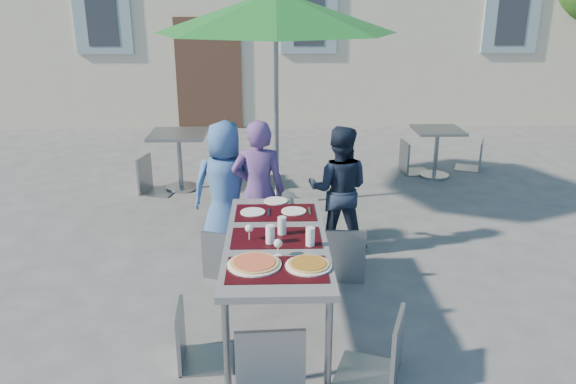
{
  "coord_description": "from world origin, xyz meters",
  "views": [
    {
      "loc": [
        -0.73,
        -3.95,
        2.54
      ],
      "look_at": [
        -0.59,
        1.01,
        0.82
      ],
      "focal_mm": 35.0,
      "sensor_mm": 36.0,
      "label": 1
    }
  ],
  "objects_px": {
    "child_2": "(339,189)",
    "chair_3": "(192,301)",
    "patio_umbrella": "(276,13)",
    "cafe_table_1": "(437,145)",
    "pizza_near_left": "(254,263)",
    "bg_chair_r_1": "(477,138)",
    "dining_table": "(276,244)",
    "bg_chair_l_0": "(150,153)",
    "cafe_table_0": "(179,149)",
    "chair_0": "(225,224)",
    "child_0": "(226,188)",
    "pizza_near_right": "(308,265)",
    "bg_chair_r_0": "(238,150)",
    "bg_chair_l_1": "(412,138)",
    "chair_1": "(275,218)",
    "chair_2": "(342,220)",
    "child_1": "(259,192)",
    "chair_4": "(385,308)",
    "chair_5": "(271,331)"
  },
  "relations": [
    {
      "from": "child_2",
      "to": "chair_3",
      "type": "bearing_deg",
      "value": 67.7
    },
    {
      "from": "patio_umbrella",
      "to": "cafe_table_1",
      "type": "xyz_separation_m",
      "value": [
        2.37,
        1.11,
        -1.88
      ]
    },
    {
      "from": "pizza_near_left",
      "to": "bg_chair_r_1",
      "type": "relative_size",
      "value": 0.45
    },
    {
      "from": "dining_table",
      "to": "bg_chair_l_0",
      "type": "height_order",
      "value": "bg_chair_l_0"
    },
    {
      "from": "child_2",
      "to": "dining_table",
      "type": "bearing_deg",
      "value": 75.76
    },
    {
      "from": "pizza_near_left",
      "to": "cafe_table_0",
      "type": "bearing_deg",
      "value": 106.26
    },
    {
      "from": "chair_0",
      "to": "child_0",
      "type": "bearing_deg",
      "value": 93.11
    },
    {
      "from": "dining_table",
      "to": "chair_3",
      "type": "height_order",
      "value": "chair_3"
    },
    {
      "from": "pizza_near_right",
      "to": "bg_chair_r_1",
      "type": "height_order",
      "value": "bg_chair_r_1"
    },
    {
      "from": "patio_umbrella",
      "to": "bg_chair_r_0",
      "type": "height_order",
      "value": "patio_umbrella"
    },
    {
      "from": "bg_chair_r_1",
      "to": "bg_chair_l_1",
      "type": "bearing_deg",
      "value": -171.72
    },
    {
      "from": "dining_table",
      "to": "cafe_table_1",
      "type": "bearing_deg",
      "value": 58.47
    },
    {
      "from": "bg_chair_r_1",
      "to": "chair_1",
      "type": "bearing_deg",
      "value": -133.59
    },
    {
      "from": "pizza_near_left",
      "to": "child_0",
      "type": "height_order",
      "value": "child_0"
    },
    {
      "from": "pizza_near_right",
      "to": "cafe_table_0",
      "type": "height_order",
      "value": "cafe_table_0"
    },
    {
      "from": "cafe_table_0",
      "to": "bg_chair_l_1",
      "type": "bearing_deg",
      "value": 11.42
    },
    {
      "from": "bg_chair_r_1",
      "to": "chair_2",
      "type": "bearing_deg",
      "value": -125.35
    },
    {
      "from": "cafe_table_1",
      "to": "child_1",
      "type": "bearing_deg",
      "value": -133.32
    },
    {
      "from": "chair_3",
      "to": "patio_umbrella",
      "type": "distance_m",
      "value": 3.89
    },
    {
      "from": "chair_4",
      "to": "chair_5",
      "type": "xyz_separation_m",
      "value": [
        -0.77,
        -0.35,
        0.05
      ]
    },
    {
      "from": "pizza_near_left",
      "to": "bg_chair_r_0",
      "type": "height_order",
      "value": "bg_chair_r_0"
    },
    {
      "from": "child_0",
      "to": "bg_chair_r_1",
      "type": "distance_m",
      "value": 4.66
    },
    {
      "from": "chair_3",
      "to": "bg_chair_l_1",
      "type": "distance_m",
      "value": 5.4
    },
    {
      "from": "pizza_near_left",
      "to": "bg_chair_l_0",
      "type": "bearing_deg",
      "value": 111.82
    },
    {
      "from": "chair_1",
      "to": "bg_chair_l_0",
      "type": "height_order",
      "value": "bg_chair_l_0"
    },
    {
      "from": "chair_5",
      "to": "cafe_table_0",
      "type": "relative_size",
      "value": 1.28
    },
    {
      "from": "chair_0",
      "to": "chair_2",
      "type": "bearing_deg",
      "value": -3.61
    },
    {
      "from": "patio_umbrella",
      "to": "chair_3",
      "type": "bearing_deg",
      "value": -100.8
    },
    {
      "from": "bg_chair_l_0",
      "to": "pizza_near_right",
      "type": "bearing_deg",
      "value": -63.6
    },
    {
      "from": "chair_4",
      "to": "bg_chair_l_0",
      "type": "xyz_separation_m",
      "value": [
        -2.42,
        4.09,
        0.0
      ]
    },
    {
      "from": "patio_umbrella",
      "to": "bg_chair_r_1",
      "type": "bearing_deg",
      "value": 25.53
    },
    {
      "from": "dining_table",
      "to": "pizza_near_left",
      "type": "distance_m",
      "value": 0.51
    },
    {
      "from": "child_2",
      "to": "chair_0",
      "type": "xyz_separation_m",
      "value": [
        -1.13,
        -0.59,
        -0.13
      ]
    },
    {
      "from": "child_0",
      "to": "chair_1",
      "type": "distance_m",
      "value": 0.66
    },
    {
      "from": "chair_3",
      "to": "chair_5",
      "type": "height_order",
      "value": "chair_5"
    },
    {
      "from": "dining_table",
      "to": "chair_2",
      "type": "xyz_separation_m",
      "value": [
        0.62,
        0.75,
        -0.1
      ]
    },
    {
      "from": "pizza_near_left",
      "to": "chair_4",
      "type": "distance_m",
      "value": 0.95
    },
    {
      "from": "chair_4",
      "to": "bg_chair_r_0",
      "type": "height_order",
      "value": "bg_chair_r_0"
    },
    {
      "from": "child_1",
      "to": "child_2",
      "type": "distance_m",
      "value": 0.85
    },
    {
      "from": "chair_1",
      "to": "bg_chair_l_1",
      "type": "bearing_deg",
      "value": 56.37
    },
    {
      "from": "chair_3",
      "to": "bg_chair_r_0",
      "type": "xyz_separation_m",
      "value": [
        0.11,
        4.01,
        0.06
      ]
    },
    {
      "from": "pizza_near_right",
      "to": "chair_0",
      "type": "xyz_separation_m",
      "value": [
        -0.7,
        1.33,
        -0.23
      ]
    },
    {
      "from": "child_0",
      "to": "chair_0",
      "type": "distance_m",
      "value": 0.59
    },
    {
      "from": "cafe_table_0",
      "to": "dining_table",
      "type": "bearing_deg",
      "value": -69.29
    },
    {
      "from": "child_0",
      "to": "patio_umbrella",
      "type": "height_order",
      "value": "patio_umbrella"
    },
    {
      "from": "pizza_near_right",
      "to": "cafe_table_1",
      "type": "height_order",
      "value": "pizza_near_right"
    },
    {
      "from": "chair_2",
      "to": "pizza_near_right",
      "type": "bearing_deg",
      "value": -107.34
    },
    {
      "from": "chair_3",
      "to": "pizza_near_left",
      "type": "bearing_deg",
      "value": 6.46
    },
    {
      "from": "dining_table",
      "to": "chair_3",
      "type": "distance_m",
      "value": 0.83
    },
    {
      "from": "chair_2",
      "to": "chair_5",
      "type": "distance_m",
      "value": 1.96
    }
  ]
}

